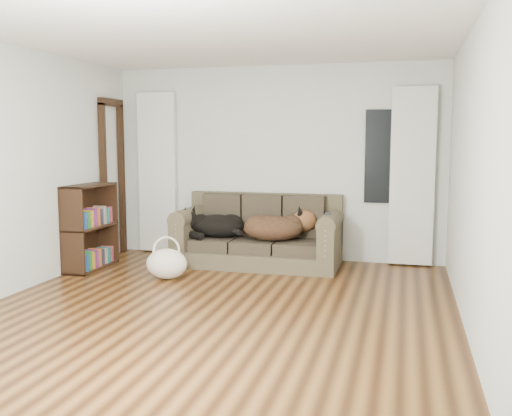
% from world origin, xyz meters
% --- Properties ---
extents(floor, '(5.00, 5.00, 0.00)m').
position_xyz_m(floor, '(0.00, 0.00, 0.00)').
color(floor, black).
rests_on(floor, ground).
extents(ceiling, '(5.00, 5.00, 0.00)m').
position_xyz_m(ceiling, '(0.00, 0.00, 2.60)').
color(ceiling, white).
rests_on(ceiling, ground).
extents(wall_back, '(4.50, 0.04, 2.60)m').
position_xyz_m(wall_back, '(0.00, 2.50, 1.30)').
color(wall_back, beige).
rests_on(wall_back, ground).
extents(wall_left, '(0.04, 5.00, 2.60)m').
position_xyz_m(wall_left, '(-2.25, 0.00, 1.30)').
color(wall_left, beige).
rests_on(wall_left, ground).
extents(wall_right, '(0.04, 5.00, 2.60)m').
position_xyz_m(wall_right, '(2.25, 0.00, 1.30)').
color(wall_right, beige).
rests_on(wall_right, ground).
extents(curtain_left, '(0.55, 0.08, 2.25)m').
position_xyz_m(curtain_left, '(-1.70, 2.42, 1.15)').
color(curtain_left, silver).
rests_on(curtain_left, ground).
extents(curtain_right, '(0.55, 0.08, 2.25)m').
position_xyz_m(curtain_right, '(1.80, 2.42, 1.15)').
color(curtain_right, silver).
rests_on(curtain_right, ground).
extents(window_pane, '(0.50, 0.03, 1.20)m').
position_xyz_m(window_pane, '(1.45, 2.47, 1.40)').
color(window_pane, black).
rests_on(window_pane, wall_back).
extents(door_casing, '(0.07, 0.60, 2.10)m').
position_xyz_m(door_casing, '(-2.20, 2.05, 1.05)').
color(door_casing, black).
rests_on(door_casing, ground).
extents(sofa, '(2.09, 0.90, 0.85)m').
position_xyz_m(sofa, '(-0.11, 1.97, 0.45)').
color(sofa, '#4E4832').
rests_on(sofa, floor).
extents(dog_black_lab, '(0.77, 0.57, 0.30)m').
position_xyz_m(dog_black_lab, '(-0.69, 1.94, 0.48)').
color(dog_black_lab, black).
rests_on(dog_black_lab, sofa).
extents(dog_shepherd, '(0.88, 0.70, 0.35)m').
position_xyz_m(dog_shepherd, '(0.16, 1.91, 0.49)').
color(dog_shepherd, black).
rests_on(dog_shepherd, sofa).
extents(tv_remote, '(0.05, 0.17, 0.02)m').
position_xyz_m(tv_remote, '(0.82, 1.80, 0.73)').
color(tv_remote, black).
rests_on(tv_remote, sofa).
extents(tote_bag, '(0.60, 0.55, 0.36)m').
position_xyz_m(tote_bag, '(-0.95, 0.98, 0.16)').
color(tote_bag, white).
rests_on(tote_bag, floor).
extents(bookshelf, '(0.39, 0.88, 1.06)m').
position_xyz_m(bookshelf, '(-2.09, 1.24, 0.50)').
color(bookshelf, black).
rests_on(bookshelf, floor).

